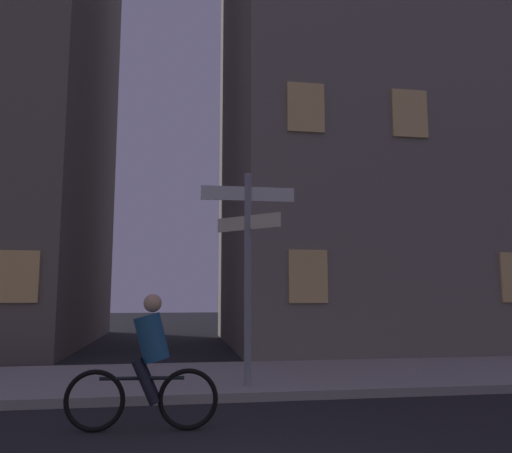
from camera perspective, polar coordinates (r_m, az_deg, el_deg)
sidewalk_kerb at (r=9.60m, az=-6.51°, el=-16.80°), size 40.00×3.47×0.14m
signpost at (r=8.40m, az=-0.92°, el=-3.36°), size 1.59×0.94×3.50m
cyclist at (r=6.42m, az=-12.24°, el=-15.20°), size 1.82×0.35×1.61m
building_right_block at (r=17.98m, az=14.41°, el=11.73°), size 10.48×8.82×14.96m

